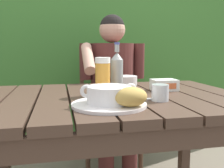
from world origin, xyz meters
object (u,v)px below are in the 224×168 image
object	(u,v)px
table_knife	(142,99)
chair_near_diner	(108,107)
beer_glass	(103,76)
water_glass_small	(160,93)
bread_roll	(131,97)
person_eating	(113,83)
beer_bottle	(117,72)
soup_bowl	(109,94)
butter_tub	(164,85)
diner_bowl	(125,80)
serving_plate	(109,104)

from	to	relation	value
table_knife	chair_near_diner	bearing A→B (deg)	87.28
beer_glass	water_glass_small	bearing A→B (deg)	-39.50
bread_roll	water_glass_small	world-z (taller)	bread_roll
person_eating	beer_bottle	world-z (taller)	person_eating
soup_bowl	butter_tub	distance (m)	0.46
butter_tub	water_glass_small	bearing A→B (deg)	-116.98
water_glass_small	diner_bowl	size ratio (longest dim) A/B	0.50
soup_bowl	beer_glass	bearing A→B (deg)	86.20
person_eating	beer_glass	xyz separation A→B (m)	(-0.19, -0.65, 0.13)
beer_bottle	chair_near_diner	bearing A→B (deg)	82.03
beer_bottle	butter_tub	size ratio (longest dim) A/B	1.95
bread_roll	diner_bowl	xyz separation A→B (m)	(0.14, 0.61, -0.02)
bread_roll	table_knife	xyz separation A→B (m)	(0.09, 0.16, -0.04)
beer_glass	butter_tub	xyz separation A→B (m)	(0.34, 0.07, -0.06)
beer_bottle	diner_bowl	world-z (taller)	beer_bottle
soup_bowl	chair_near_diner	bearing A→B (deg)	79.13
serving_plate	water_glass_small	distance (m)	0.24
soup_bowl	diner_bowl	distance (m)	0.57
butter_tub	table_knife	world-z (taller)	butter_tub
diner_bowl	chair_near_diner	bearing A→B (deg)	90.00
water_glass_small	table_knife	world-z (taller)	water_glass_small
beer_glass	bread_roll	bearing A→B (deg)	-80.68
chair_near_diner	bread_roll	xyz separation A→B (m)	(-0.14, -1.15, 0.31)
chair_near_diner	person_eating	distance (m)	0.30
butter_tub	diner_bowl	bearing A→B (deg)	121.25
person_eating	water_glass_small	size ratio (longest dim) A/B	16.99
bread_roll	beer_bottle	bearing A→B (deg)	85.05
chair_near_diner	table_knife	xyz separation A→B (m)	(-0.05, -0.99, 0.27)
beer_bottle	butter_tub	xyz separation A→B (m)	(0.26, 0.01, -0.08)
water_glass_small	diner_bowl	world-z (taller)	water_glass_small
serving_plate	beer_glass	world-z (taller)	beer_glass
water_glass_small	bread_roll	bearing A→B (deg)	-142.51
beer_bottle	diner_bowl	xyz separation A→B (m)	(0.11, 0.26, -0.08)
table_knife	diner_bowl	xyz separation A→B (m)	(0.05, 0.45, 0.02)
bread_roll	diner_bowl	size ratio (longest dim) A/B	0.96
diner_bowl	serving_plate	bearing A→B (deg)	-111.05
person_eating	table_knife	size ratio (longest dim) A/B	8.12
beer_bottle	diner_bowl	size ratio (longest dim) A/B	1.74
butter_tub	chair_near_diner	bearing A→B (deg)	100.63
person_eating	bread_roll	distance (m)	0.97
butter_tub	diner_bowl	size ratio (longest dim) A/B	0.89
water_glass_small	butter_tub	size ratio (longest dim) A/B	0.56
water_glass_small	diner_bowl	distance (m)	0.49
water_glass_small	serving_plate	bearing A→B (deg)	-167.55
serving_plate	butter_tub	size ratio (longest dim) A/B	2.26
table_knife	person_eating	bearing A→B (deg)	86.81
table_knife	diner_bowl	distance (m)	0.46
soup_bowl	bread_roll	xyz separation A→B (m)	(0.06, -0.08, 0.00)
serving_plate	diner_bowl	bearing A→B (deg)	68.95
person_eating	water_glass_small	world-z (taller)	person_eating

